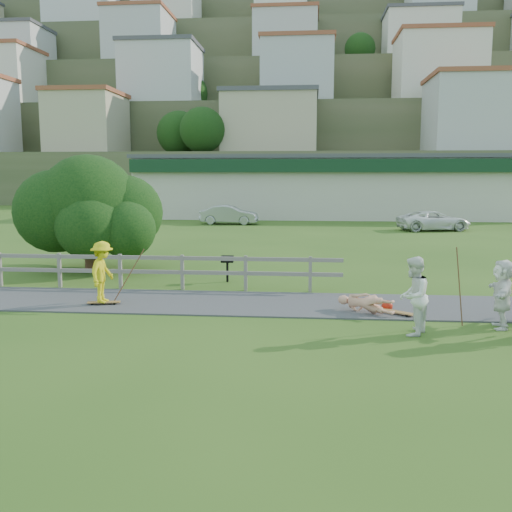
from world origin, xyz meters
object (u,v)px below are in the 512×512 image
object	(u,v)px
tree	(89,227)
spectator_a	(413,296)
spectator_d	(502,294)
car_white	(434,221)
skater_fallen	(366,303)
bbq	(227,269)
skater_rider	(103,276)
car_silver	(229,215)

from	to	relation	value
tree	spectator_a	bearing A→B (deg)	-36.67
spectator_d	car_white	bearing A→B (deg)	-176.35
spectator_a	spectator_d	distance (m)	2.32
skater_fallen	bbq	size ratio (longest dim) A/B	1.74
spectator_a	bbq	distance (m)	7.78
car_white	bbq	bearing A→B (deg)	137.46
car_white	tree	world-z (taller)	tree
skater_fallen	spectator_d	world-z (taller)	spectator_d
spectator_a	tree	distance (m)	13.23
skater_rider	spectator_a	distance (m)	8.26
skater_rider	tree	size ratio (longest dim) A/B	0.29
skater_rider	spectator_d	distance (m)	10.26
skater_rider	tree	distance (m)	6.37
car_silver	skater_rider	bearing A→B (deg)	-178.33
skater_fallen	car_silver	bearing A→B (deg)	50.48
skater_rider	spectator_a	world-z (taller)	spectator_a
skater_fallen	skater_rider	bearing A→B (deg)	122.51
spectator_a	bbq	world-z (taller)	spectator_a
spectator_d	bbq	bearing A→B (deg)	-113.37
car_white	bbq	world-z (taller)	car_white
bbq	skater_fallen	bearing A→B (deg)	-46.06
spectator_a	spectator_d	bearing A→B (deg)	134.97
spectator_d	car_silver	bearing A→B (deg)	-147.30
spectator_d	bbq	size ratio (longest dim) A/B	1.85
spectator_a	car_white	xyz separation A→B (m)	(5.56, 24.36, -0.26)
car_white	skater_fallen	bearing A→B (deg)	151.46
spectator_a	bbq	bearing A→B (deg)	-113.79
spectator_a	spectator_d	size ratio (longest dim) A/B	1.09
skater_rider	car_white	xyz separation A→B (m)	(13.55, 22.23, -0.21)
tree	bbq	xyz separation A→B (m)	(5.52, -2.00, -1.18)
skater_fallen	spectator_d	size ratio (longest dim) A/B	0.94
spectator_a	bbq	xyz separation A→B (m)	(-5.07, 5.89, -0.45)
skater_fallen	tree	size ratio (longest dim) A/B	0.26
tree	bbq	world-z (taller)	tree
spectator_a	tree	bearing A→B (deg)	-101.20
skater_rider	spectator_a	xyz separation A→B (m)	(7.98, -2.13, 0.05)
bbq	skater_rider	bearing A→B (deg)	-129.86
bbq	spectator_d	bearing A→B (deg)	-37.28
skater_fallen	car_white	world-z (taller)	car_white
skater_fallen	bbq	xyz separation A→B (m)	(-4.20, 4.05, 0.16)
skater_rider	car_white	bearing A→B (deg)	-27.71
skater_fallen	car_silver	size ratio (longest dim) A/B	0.37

